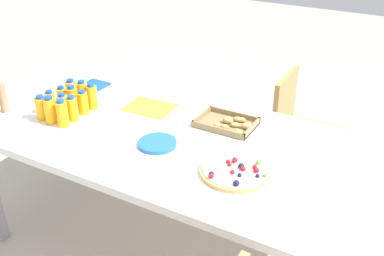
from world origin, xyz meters
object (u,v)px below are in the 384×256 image
juice_bottle_2 (62,114)px  cardboard_tube (3,98)px  juice_bottle_4 (63,106)px  chair_far_right (300,127)px  juice_bottle_8 (83,103)px  juice_bottle_9 (71,92)px  juice_bottle_3 (51,103)px  napkin_stack (94,85)px  juice_bottle_5 (72,109)px  snack_tray (229,124)px  juice_bottle_0 (42,108)px  juice_bottle_10 (83,94)px  juice_bottle_11 (92,97)px  juice_bottle_7 (73,99)px  party_table (175,147)px  juice_bottle_1 (50,110)px  plate_stack (157,143)px  paper_folder (150,107)px  fruit_pizza (236,170)px  juice_bottle_6 (62,98)px

juice_bottle_2 → cardboard_tube: bearing=-175.1°
juice_bottle_4 → chair_far_right: bearing=43.3°
juice_bottle_8 → juice_bottle_9: (-0.15, 0.07, 0.00)m
juice_bottle_3 → napkin_stack: bearing=96.3°
juice_bottle_5 → juice_bottle_9: 0.22m
juice_bottle_3 → napkin_stack: size_ratio=0.90×
juice_bottle_4 → snack_tray: bearing=22.0°
juice_bottle_0 → juice_bottle_10: size_ratio=0.89×
juice_bottle_2 → juice_bottle_5: size_ratio=1.07×
juice_bottle_4 → juice_bottle_11: 0.17m
juice_bottle_7 → snack_tray: juice_bottle_7 is taller
juice_bottle_7 → napkin_stack: (-0.12, 0.31, -0.06)m
juice_bottle_8 → party_table: bearing=2.6°
chair_far_right → juice_bottle_1: bearing=-45.4°
juice_bottle_1 → cardboard_tube: 0.31m
plate_stack → party_table: bearing=75.3°
party_table → juice_bottle_3: size_ratio=15.41×
juice_bottle_2 → paper_folder: (0.26, 0.39, -0.07)m
fruit_pizza → plate_stack: bearing=175.7°
juice_bottle_5 → party_table: bearing=11.1°
chair_far_right → juice_bottle_10: juice_bottle_10 is taller
juice_bottle_7 → juice_bottle_10: juice_bottle_10 is taller
chair_far_right → juice_bottle_4: juice_bottle_4 is taller
paper_folder → chair_far_right: bearing=43.9°
juice_bottle_9 → snack_tray: 0.90m
juice_bottle_2 → juice_bottle_11: (-0.00, 0.23, -0.00)m
juice_bottle_2 → juice_bottle_11: 0.23m
juice_bottle_3 → juice_bottle_8: 0.17m
juice_bottle_9 → juice_bottle_11: juice_bottle_11 is taller
party_table → chair_far_right: 0.96m
juice_bottle_2 → snack_tray: juice_bottle_2 is taller
chair_far_right → juice_bottle_1: 1.49m
juice_bottle_2 → juice_bottle_3: (-0.16, 0.07, -0.01)m
juice_bottle_8 → cardboard_tube: 0.43m
juice_bottle_8 → paper_folder: juice_bottle_8 is taller
juice_bottle_6 → juice_bottle_5: bearing=-28.1°
paper_folder → juice_bottle_2: bearing=-124.4°
fruit_pizza → cardboard_tube: size_ratio=1.84×
juice_bottle_7 → plate_stack: size_ratio=0.79×
juice_bottle_1 → juice_bottle_6: bearing=113.4°
juice_bottle_2 → snack_tray: (0.73, 0.41, -0.06)m
chair_far_right → fruit_pizza: chair_far_right is taller
juice_bottle_3 → fruit_pizza: bearing=-1.8°
juice_bottle_8 → juice_bottle_11: juice_bottle_11 is taller
juice_bottle_5 → juice_bottle_1: bearing=-135.3°
plate_stack → chair_far_right: bearing=66.4°
juice_bottle_1 → fruit_pizza: juice_bottle_1 is taller
juice_bottle_4 → paper_folder: 0.46m
fruit_pizza → juice_bottle_2: bearing=-177.6°
juice_bottle_2 → juice_bottle_6: bearing=134.0°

